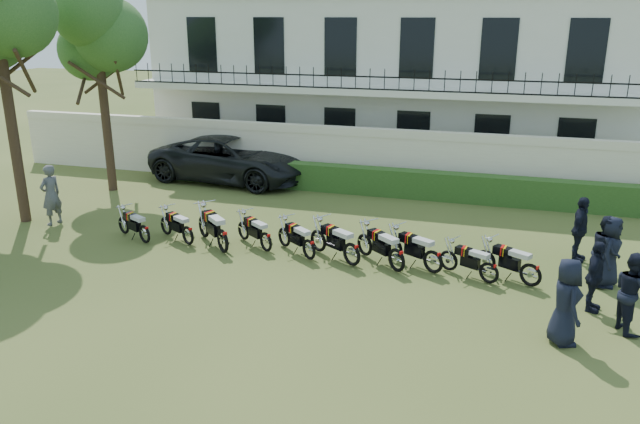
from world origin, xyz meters
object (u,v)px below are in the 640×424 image
object	(u,v)px
motorcycle_5	(352,249)
officer_1	(632,292)
officer_0	(566,302)
tree_west_near	(97,27)
motorcycle_7	(433,256)
officer_5	(580,229)
motorcycle_8	(489,268)
motorcycle_4	(309,245)
motorcycle_2	(223,235)
motorcycle_3	(266,237)
suv	(231,159)
motorcycle_0	(144,230)
officer_4	(606,251)
motorcycle_9	(531,269)
motorcycle_6	(397,254)
motorcycle_1	(188,231)
officer_3	(609,251)
inspector	(51,195)
officer_2	(595,277)

from	to	relation	value
motorcycle_5	officer_1	size ratio (longest dim) A/B	0.99
officer_0	tree_west_near	bearing A→B (deg)	46.23
tree_west_near	motorcycle_5	distance (m)	12.60
motorcycle_7	officer_5	bearing A→B (deg)	-30.97
motorcycle_7	motorcycle_8	size ratio (longest dim) A/B	1.10
motorcycle_4	motorcycle_2	bearing A→B (deg)	132.20
officer_0	motorcycle_3	bearing A→B (deg)	50.21
suv	officer_1	distance (m)	15.79
motorcycle_0	motorcycle_4	bearing A→B (deg)	-60.93
officer_4	motorcycle_9	bearing A→B (deg)	115.50
motorcycle_2	motorcycle_8	size ratio (longest dim) A/B	1.06
motorcycle_2	motorcycle_5	xyz separation A→B (m)	(3.63, 0.12, -0.03)
motorcycle_7	officer_0	xyz separation A→B (m)	(2.91, -2.77, 0.43)
motorcycle_6	officer_4	xyz separation A→B (m)	(4.96, 0.74, 0.38)
officer_0	motorcycle_1	bearing A→B (deg)	55.70
motorcycle_6	officer_5	world-z (taller)	officer_5
motorcycle_5	officer_0	size ratio (longest dim) A/B	0.95
officer_3	motorcycle_3	bearing A→B (deg)	107.72
tree_west_near	inspector	world-z (taller)	tree_west_near
motorcycle_9	officer_4	world-z (taller)	officer_4
officer_2	motorcycle_0	bearing A→B (deg)	101.37
officer_3	officer_4	bearing A→B (deg)	70.23
motorcycle_1	motorcycle_4	bearing A→B (deg)	-61.75
inspector	officer_3	world-z (taller)	inspector
motorcycle_7	officer_1	world-z (taller)	officer_1
motorcycle_5	motorcycle_6	distance (m)	1.20
motorcycle_7	officer_4	world-z (taller)	officer_4
motorcycle_7	officer_4	size ratio (longest dim) A/B	0.97
motorcycle_6	inspector	bearing A→B (deg)	125.96
suv	motorcycle_7	bearing A→B (deg)	-123.12
motorcycle_6	motorcycle_7	bearing A→B (deg)	-39.53
motorcycle_4	motorcycle_8	bearing A→B (deg)	-55.39
motorcycle_1	motorcycle_7	world-z (taller)	motorcycle_7
motorcycle_6	officer_3	bearing A→B (deg)	-42.53
motorcycle_0	motorcycle_8	world-z (taller)	motorcycle_0
motorcycle_0	officer_3	xyz separation A→B (m)	(12.34, 0.70, 0.45)
officer_0	officer_4	size ratio (longest dim) A/B	1.03
motorcycle_8	officer_0	world-z (taller)	officer_0
officer_2	motorcycle_2	bearing A→B (deg)	100.58
tree_west_near	motorcycle_3	bearing A→B (deg)	-29.01
officer_0	officer_2	distance (m)	1.87
suv	officer_5	distance (m)	13.36
officer_1	officer_5	distance (m)	3.91
motorcycle_0	motorcycle_9	world-z (taller)	motorcycle_9
officer_0	inspector	bearing A→B (deg)	59.07
officer_3	inspector	bearing A→B (deg)	105.52
motorcycle_1	suv	bearing A→B (deg)	43.92
motorcycle_0	motorcycle_9	distance (m)	10.58
officer_0	officer_3	distance (m)	3.50
suv	officer_1	world-z (taller)	suv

